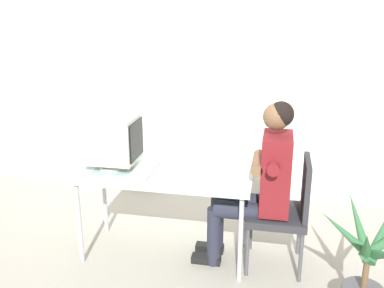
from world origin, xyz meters
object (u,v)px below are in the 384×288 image
at_px(crt_monitor, 112,139).
at_px(office_chair, 286,208).
at_px(potted_plant, 367,271).
at_px(person_seated, 261,179).
at_px(desk, 165,179).
at_px(keyboard, 144,170).

xyz_separation_m(crt_monitor, office_chair, (1.41, -0.01, -0.47)).
bearing_deg(potted_plant, person_seated, 143.24).
distance_m(crt_monitor, potted_plant, 2.10).
bearing_deg(desk, keyboard, -168.71).
distance_m(desk, crt_monitor, 0.54).
bearing_deg(crt_monitor, office_chair, -0.30).
distance_m(desk, office_chair, 0.98).
bearing_deg(keyboard, office_chair, 2.90).
height_order(desk, person_seated, person_seated).
height_order(desk, office_chair, office_chair).
xyz_separation_m(keyboard, office_chair, (1.13, 0.06, -0.25)).
height_order(office_chair, person_seated, person_seated).
bearing_deg(keyboard, crt_monitor, 166.98).
xyz_separation_m(desk, potted_plant, (1.49, -0.52, -0.32)).
xyz_separation_m(office_chair, potted_plant, (0.53, -0.54, -0.15)).
bearing_deg(keyboard, desk, 11.29).
distance_m(keyboard, office_chair, 1.16).
bearing_deg(person_seated, desk, -178.16).
bearing_deg(person_seated, office_chair, -0.00).
bearing_deg(desk, office_chair, 1.45).
xyz_separation_m(crt_monitor, keyboard, (0.28, -0.06, -0.23)).
bearing_deg(person_seated, crt_monitor, 179.65).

